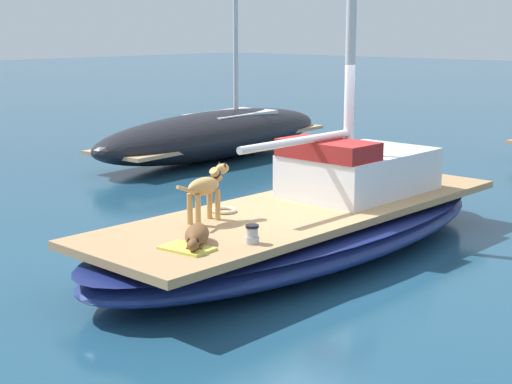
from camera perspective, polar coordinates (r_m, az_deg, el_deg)
The scene contains 9 objects.
ground_plane at distance 10.56m, azimuth 3.69°, elevation -4.53°, with size 120.00×120.00×0.00m, color navy.
sailboat_main at distance 10.47m, azimuth 3.72°, elevation -2.77°, with size 2.56×7.25×0.66m.
cabin_house at distance 11.19m, azimuth 7.40°, elevation 1.63°, with size 1.42×2.23×0.84m.
dog_tan at distance 9.50m, azimuth -3.69°, elevation 0.32°, with size 0.27×0.94×0.70m.
dog_brown at distance 8.53m, azimuth -4.38°, elevation -3.23°, with size 0.68×0.78×0.22m.
deck_winch at distance 8.58m, azimuth -0.28°, elevation -3.16°, with size 0.16×0.16×0.21m.
coiled_rope at distance 10.04m, azimuth -2.36°, elevation -1.36°, with size 0.32×0.32×0.04m, color beige.
deck_towel at distance 8.39m, azimuth -5.09°, elevation -4.14°, with size 0.56×0.36×0.03m, color #D8D14C.
moored_boat_port_side at distance 18.23m, azimuth -2.97°, elevation 4.32°, with size 2.76×7.58×5.91m.
Camera 1 is at (6.35, -7.89, 3.01)m, focal length 54.48 mm.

